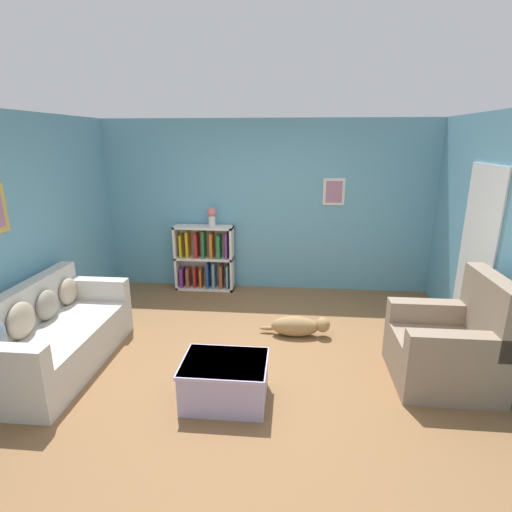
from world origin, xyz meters
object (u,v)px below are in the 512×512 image
bookshelf (205,259)px  dog (299,326)px  coffee_table (225,380)px  couch (52,337)px  recliner_chair (450,346)px  vase (212,216)px

bookshelf → dog: 2.12m
bookshelf → coffee_table: bearing=-74.3°
couch → recliner_chair: (4.01, 0.11, 0.05)m
recliner_chair → vase: 3.68m
dog → vase: size_ratio=3.00×
dog → vase: 2.25m
dog → recliner_chair: bearing=-28.8°
coffee_table → vase: 3.02m
couch → bookshelf: 2.64m
vase → bookshelf: bearing=173.1°
bookshelf → vase: vase is taller
recliner_chair → coffee_table: bearing=-166.3°
couch → dog: bearing=19.5°
couch → dog: size_ratio=2.09×
couch → coffee_table: size_ratio=2.34×
dog → vase: bearing=132.1°
coffee_table → vase: size_ratio=2.68×
couch → recliner_chair: recliner_chair is taller
bookshelf → recliner_chair: 3.71m
bookshelf → coffee_table: bookshelf is taller
recliner_chair → coffee_table: 2.20m
vase → recliner_chair: bearing=-39.2°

